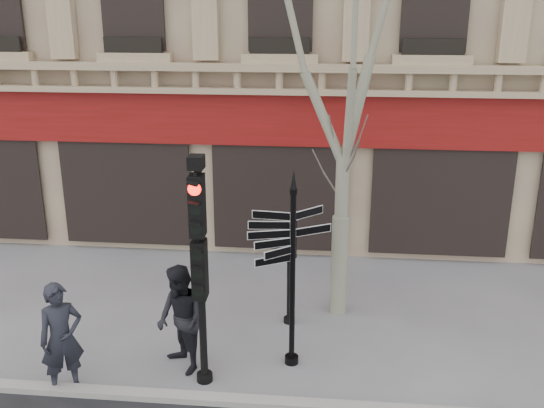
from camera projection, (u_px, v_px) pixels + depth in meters
The scene contains 8 objects.
ground at pixel (256, 358), 11.25m from camera, with size 80.00×80.00×0.00m, color slate.
kerb at pixel (245, 401), 9.90m from camera, with size 80.00×0.25×0.12m, color gray.
fingerpost at pixel (293, 238), 10.32m from camera, with size 1.95×1.95×3.65m.
traffic_signal_main at pixel (199, 245), 9.76m from camera, with size 0.45×0.33×4.03m.
traffic_signal_secondary at pixel (290, 250), 12.00m from camera, with size 0.45×0.37×2.31m.
plane_tree at pixel (348, 27), 11.13m from camera, with size 3.14×3.14×8.33m.
pedestrian_a at pixel (61, 339), 10.00m from camera, with size 0.72×0.47×1.97m, color black.
pedestrian_b at pixel (181, 320), 10.59m from camera, with size 0.96×0.75×1.98m, color black.
Camera 1 is at (1.28, -9.72, 6.21)m, focal length 40.00 mm.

